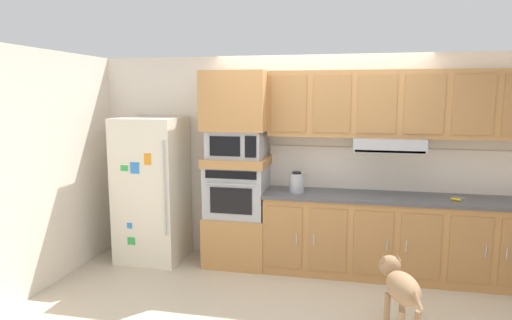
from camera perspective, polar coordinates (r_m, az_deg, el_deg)
ground_plane at (r=4.72m, az=6.78°, el=-17.10°), size 9.60×9.60×0.00m
back_kitchen_wall at (r=5.43m, az=8.14°, el=0.06°), size 6.20×0.12×2.50m
side_panel_left at (r=5.36m, az=-24.27°, el=-0.71°), size 0.12×7.10×2.50m
refrigerator at (r=5.59m, az=-13.29°, el=-3.69°), size 0.76×0.73×1.76m
oven_base_cabinet at (r=5.45m, az=-2.39°, el=-10.11°), size 0.74×0.62×0.60m
built_in_oven at (r=5.29m, az=-2.44°, el=-3.94°), size 0.70×0.62×0.60m
appliance_mid_shelf at (r=5.23m, az=-2.45°, el=-0.18°), size 0.74×0.62×0.10m
microwave at (r=5.20m, az=-2.47°, el=2.10°), size 0.64×0.54×0.32m
appliance_upper_cabinet at (r=5.17m, az=-2.50°, el=7.62°), size 0.74×0.62×0.68m
lower_cabinet_run at (r=5.27m, az=17.38°, el=-9.56°), size 2.89×0.63×0.88m
countertop_slab at (r=5.15m, az=17.60°, el=-4.67°), size 2.93×0.64×0.04m
backsplash_panel at (r=5.38m, az=17.45°, el=-1.18°), size 2.93×0.02×0.50m
upper_cabinet_with_hood at (r=5.15m, az=17.90°, el=6.57°), size 2.89×0.48×0.88m
screwdriver at (r=5.15m, az=24.47°, el=-4.64°), size 0.16×0.16×0.03m
electric_kettle at (r=5.08m, az=5.29°, el=-2.93°), size 0.17×0.17×0.24m
dog at (r=4.02m, az=18.12°, el=-15.27°), size 0.36×0.80×0.64m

